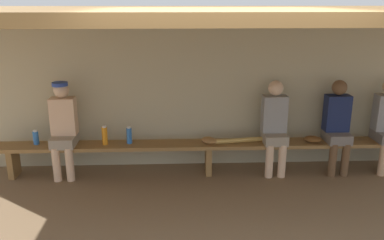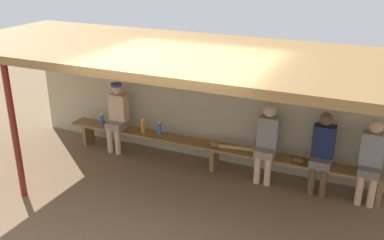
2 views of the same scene
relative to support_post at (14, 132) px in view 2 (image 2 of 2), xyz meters
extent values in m
plane|color=brown|center=(2.46, 0.55, -1.10)|extent=(24.00, 24.00, 0.00)
cube|color=#B7AD8C|center=(2.46, 2.55, 0.00)|extent=(8.00, 0.20, 2.20)
cube|color=olive|center=(2.46, 1.25, 1.16)|extent=(8.00, 2.80, 0.12)
cylinder|color=maroon|center=(0.00, 0.00, 0.00)|extent=(0.10, 0.10, 2.20)
cube|color=olive|center=(2.46, 2.10, -0.67)|extent=(6.00, 0.36, 0.05)
cube|color=olive|center=(-0.29, 2.10, -0.90)|extent=(0.08, 0.29, 0.41)
cube|color=olive|center=(2.46, 2.10, -0.90)|extent=(0.08, 0.29, 0.41)
cube|color=olive|center=(5.21, 2.10, -0.90)|extent=(0.08, 0.29, 0.41)
cube|color=gray|center=(0.45, 2.08, -0.57)|extent=(0.32, 0.40, 0.14)
cylinder|color=beige|center=(0.36, 1.92, -0.86)|extent=(0.11, 0.11, 0.48)
cylinder|color=beige|center=(0.54, 1.92, -0.86)|extent=(0.11, 0.11, 0.48)
cube|color=beige|center=(0.45, 2.16, -0.24)|extent=(0.34, 0.20, 0.52)
sphere|color=beige|center=(0.45, 2.16, 0.13)|extent=(0.21, 0.21, 0.21)
cylinder|color=#2D47A5|center=(0.45, 2.12, 0.22)|extent=(0.21, 0.21, 0.05)
cube|color=slate|center=(4.29, 2.08, -0.57)|extent=(0.32, 0.40, 0.14)
cylinder|color=brown|center=(4.20, 1.92, -0.86)|extent=(0.11, 0.11, 0.48)
cylinder|color=brown|center=(4.38, 1.92, -0.86)|extent=(0.11, 0.11, 0.48)
cube|color=#19234C|center=(4.29, 2.16, -0.24)|extent=(0.34, 0.20, 0.52)
sphere|color=brown|center=(4.29, 2.16, 0.13)|extent=(0.21, 0.21, 0.21)
cube|color=gray|center=(3.39, 2.08, -0.57)|extent=(0.32, 0.40, 0.14)
cylinder|color=beige|center=(3.30, 1.92, -0.86)|extent=(0.11, 0.11, 0.48)
cylinder|color=beige|center=(3.48, 1.92, -0.86)|extent=(0.11, 0.11, 0.48)
cube|color=gray|center=(3.39, 2.16, -0.24)|extent=(0.34, 0.20, 0.52)
sphere|color=beige|center=(3.39, 2.16, 0.13)|extent=(0.21, 0.21, 0.21)
cube|color=slate|center=(5.01, 2.08, -0.57)|extent=(0.32, 0.40, 0.14)
cylinder|color=#DBAD84|center=(4.92, 1.92, -0.86)|extent=(0.11, 0.11, 0.48)
cylinder|color=#DBAD84|center=(5.10, 1.92, -0.86)|extent=(0.11, 0.11, 0.48)
cube|color=gray|center=(5.01, 2.16, -0.24)|extent=(0.34, 0.20, 0.52)
sphere|color=#DBAD84|center=(5.01, 2.16, 0.13)|extent=(0.21, 0.21, 0.21)
cylinder|color=blue|center=(0.04, 2.14, -0.55)|extent=(0.08, 0.08, 0.19)
cylinder|color=white|center=(0.04, 2.14, -0.44)|extent=(0.05, 0.05, 0.02)
cylinder|color=blue|center=(1.34, 2.13, -0.53)|extent=(0.08, 0.08, 0.22)
cylinder|color=white|center=(1.34, 2.13, -0.41)|extent=(0.05, 0.05, 0.02)
cylinder|color=orange|center=(1.01, 2.10, -0.52)|extent=(0.08, 0.08, 0.25)
cylinder|color=white|center=(1.01, 2.10, -0.38)|extent=(0.05, 0.05, 0.02)
ellipsoid|color=olive|center=(2.47, 2.08, -0.60)|extent=(0.29, 0.29, 0.09)
ellipsoid|color=brown|center=(3.94, 2.06, -0.60)|extent=(0.28, 0.24, 0.09)
cylinder|color=tan|center=(2.95, 2.10, -0.61)|extent=(0.81, 0.18, 0.07)
camera|label=1|loc=(2.00, -3.28, 1.32)|focal=37.87mm
camera|label=2|loc=(4.99, -4.50, 2.62)|focal=41.10mm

